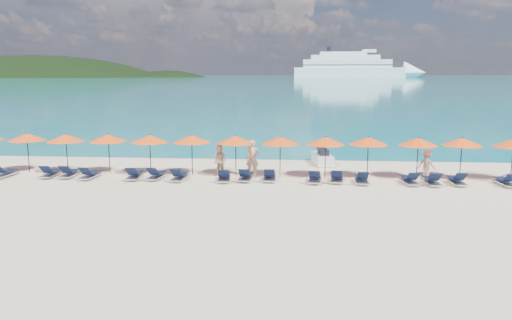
{
  "coord_description": "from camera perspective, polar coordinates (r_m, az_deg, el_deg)",
  "views": [
    {
      "loc": [
        2.03,
        -21.95,
        5.61
      ],
      "look_at": [
        0.0,
        3.0,
        1.2
      ],
      "focal_mm": 35.0,
      "sensor_mm": 36.0,
      "label": 1
    }
  ],
  "objects": [
    {
      "name": "ground",
      "position": [
        22.75,
        -0.61,
        -4.29
      ],
      "size": [
        1400.0,
        1400.0,
        0.0
      ],
      "primitive_type": "plane",
      "color": "beige"
    },
    {
      "name": "sea",
      "position": [
        681.98,
        4.54,
        9.49
      ],
      "size": [
        1600.0,
        1300.0,
        0.01
      ],
      "primitive_type": "cube",
      "color": "#1FA9B2",
      "rests_on": "ground"
    },
    {
      "name": "headland_main",
      "position": [
        639.46,
        -23.66,
        5.25
      ],
      "size": [
        374.0,
        242.0,
        126.5
      ],
      "color": "black",
      "rests_on": "ground"
    },
    {
      "name": "headland_small",
      "position": [
        602.85,
        -10.03,
        5.98
      ],
      "size": [
        162.0,
        126.0,
        85.5
      ],
      "color": "black",
      "rests_on": "ground"
    },
    {
      "name": "cruise_ship",
      "position": [
        556.54,
        11.83,
        10.25
      ],
      "size": [
        140.31,
        23.47,
        39.04
      ],
      "rotation": [
        0.0,
        0.0,
        0.0
      ],
      "color": "white",
      "rests_on": "ground"
    },
    {
      "name": "jetski",
      "position": [
        31.14,
        7.61,
        0.24
      ],
      "size": [
        1.33,
        2.72,
        0.93
      ],
      "rotation": [
        0.0,
        0.0,
        0.14
      ],
      "color": "white",
      "rests_on": "ground"
    },
    {
      "name": "beachgoer_a",
      "position": [
        27.2,
        -0.41,
        0.21
      ],
      "size": [
        0.75,
        0.51,
        1.98
      ],
      "primitive_type": "imported",
      "rotation": [
        0.0,
        0.0,
        -0.06
      ],
      "color": "#DFAB88",
      "rests_on": "ground"
    },
    {
      "name": "beachgoer_b",
      "position": [
        27.13,
        -4.16,
        -0.1
      ],
      "size": [
        0.97,
        0.83,
        1.74
      ],
      "primitive_type": "imported",
      "rotation": [
        0.0,
        0.0,
        -0.49
      ],
      "color": "#DFAB88",
      "rests_on": "ground"
    },
    {
      "name": "beachgoer_c",
      "position": [
        27.9,
        18.94,
        -0.54
      ],
      "size": [
        1.09,
        0.95,
        1.55
      ],
      "primitive_type": "imported",
      "rotation": [
        0.0,
        0.0,
        2.53
      ],
      "color": "#DFAB88",
      "rests_on": "ground"
    },
    {
      "name": "umbrella_1",
      "position": [
        30.93,
        -24.72,
        2.4
      ],
      "size": [
        2.1,
        2.1,
        2.28
      ],
      "color": "black",
      "rests_on": "ground"
    },
    {
      "name": "umbrella_2",
      "position": [
        29.68,
        -20.91,
        2.38
      ],
      "size": [
        2.1,
        2.1,
        2.28
      ],
      "color": "black",
      "rests_on": "ground"
    },
    {
      "name": "umbrella_3",
      "position": [
        28.88,
        -16.53,
        2.43
      ],
      "size": [
        2.1,
        2.1,
        2.28
      ],
      "color": "black",
      "rests_on": "ground"
    },
    {
      "name": "umbrella_4",
      "position": [
        27.97,
        -12.06,
        2.39
      ],
      "size": [
        2.1,
        2.1,
        2.28
      ],
      "color": "black",
      "rests_on": "ground"
    },
    {
      "name": "umbrella_5",
      "position": [
        27.55,
        -7.36,
        2.42
      ],
      "size": [
        2.1,
        2.1,
        2.28
      ],
      "color": "black",
      "rests_on": "ground"
    },
    {
      "name": "umbrella_6",
      "position": [
        27.04,
        -2.33,
        2.35
      ],
      "size": [
        2.1,
        2.1,
        2.28
      ],
      "color": "black",
      "rests_on": "ground"
    },
    {
      "name": "umbrella_7",
      "position": [
        26.72,
        2.79,
        2.25
      ],
      "size": [
        2.1,
        2.1,
        2.28
      ],
      "color": "black",
      "rests_on": "ground"
    },
    {
      "name": "umbrella_8",
      "position": [
        26.78,
        7.97,
        2.18
      ],
      "size": [
        2.1,
        2.1,
        2.28
      ],
      "color": "black",
      "rests_on": "ground"
    },
    {
      "name": "umbrella_9",
      "position": [
        27.16,
        12.72,
        2.14
      ],
      "size": [
        2.1,
        2.1,
        2.28
      ],
      "color": "black",
      "rests_on": "ground"
    },
    {
      "name": "umbrella_10",
      "position": [
        27.57,
        18.06,
        2.01
      ],
      "size": [
        2.1,
        2.1,
        2.28
      ],
      "color": "black",
      "rests_on": "ground"
    },
    {
      "name": "umbrella_11",
      "position": [
        28.35,
        22.49,
        1.95
      ],
      "size": [
        2.1,
        2.1,
        2.28
      ],
      "color": "black",
      "rests_on": "ground"
    },
    {
      "name": "lounger_2",
      "position": [
        30.28,
        -26.77,
        -1.32
      ],
      "size": [
        0.68,
        1.72,
        0.66
      ],
      "rotation": [
        0.0,
        0.0,
        -0.04
      ],
      "color": "silver",
      "rests_on": "ground"
    },
    {
      "name": "lounger_3",
      "position": [
        29.25,
        -22.42,
        -1.36
      ],
      "size": [
        0.68,
        1.72,
        0.66
      ],
      "rotation": [
        0.0,
        0.0,
        0.04
      ],
      "color": "silver",
      "rests_on": "ground"
    },
    {
      "name": "lounger_4",
      "position": [
        28.83,
        -20.53,
        -1.4
      ],
      "size": [
        0.68,
        1.72,
        0.66
      ],
      "rotation": [
        0.0,
        0.0,
        0.04
      ],
      "color": "silver",
      "rests_on": "ground"
    },
    {
      "name": "lounger_5",
      "position": [
        28.07,
        -18.48,
        -1.57
      ],
      "size": [
        0.69,
        1.72,
        0.66
      ],
      "rotation": [
        0.0,
        0.0,
        -0.04
      ],
      "color": "silver",
      "rests_on": "ground"
    },
    {
      "name": "lounger_6",
      "position": [
        27.27,
        -13.73,
        -1.67
      ],
      "size": [
        0.72,
        1.74,
        0.66
      ],
      "rotation": [
        0.0,
        0.0,
        0.06
      ],
      "color": "silver",
      "rests_on": "ground"
    },
    {
      "name": "lounger_7",
      "position": [
        27.04,
        -11.3,
        -1.67
      ],
      "size": [
        0.78,
        1.75,
        0.66
      ],
      "rotation": [
        0.0,
        0.0,
        -0.1
      ],
      "color": "silver",
      "rests_on": "ground"
    },
    {
      "name": "lounger_8",
      "position": [
        26.5,
        -8.74,
        -1.83
      ],
      "size": [
        0.75,
        1.74,
        0.66
      ],
      "rotation": [
        0.0,
        0.0,
        -0.08
      ],
      "color": "silver",
      "rests_on": "ground"
    },
    {
      "name": "lounger_9",
      "position": [
        26.06,
        -3.67,
        -1.93
      ],
      "size": [
        0.78,
        1.75,
        0.66
      ],
      "rotation": [
        0.0,
        0.0,
        0.09
      ],
      "color": "silver",
      "rests_on": "ground"
    },
    {
      "name": "lounger_10",
      "position": [
        26.15,
        -1.2,
        -1.87
      ],
      "size": [
        0.68,
        1.72,
        0.66
      ],
      "rotation": [
        0.0,
        0.0,
        -0.04
      ],
      "color": "silver",
      "rests_on": "ground"
    },
    {
      "name": "lounger_11",
      "position": [
        26.15,
        1.55,
        -1.87
      ],
      "size": [
        0.65,
        1.71,
        0.66
      ],
      "rotation": [
        0.0,
        0.0,
        0.01
      ],
      "color": "silver",
      "rests_on": "ground"
    },
    {
      "name": "lounger_12",
      "position": [
        25.89,
        6.75,
        -2.06
      ],
      "size": [
        0.76,
        1.75,
        0.66
      ],
      "rotation": [
        0.0,
        0.0,
        -0.08
      ],
      "color": "silver",
      "rests_on": "ground"
    },
    {
      "name": "lounger_13",
      "position": [
        26.13,
        9.23,
        -2.01
      ],
      "size": [
        0.79,
        1.75,
        0.66
      ],
      "rotation": [
        0.0,
        0.0,
        -0.1
      ],
      "color": "silver",
      "rests_on": "ground"
    },
    {
      "name": "lounger_14",
      "position": [
        26.06,
        11.98,
        -2.13
      ],
      "size": [
        0.66,
        1.72,
        0.66
      ],
      "rotation": [
        0.0,
        0.0,
        -0.03
      ],
      "color": "silver",
      "rests_on": "ground"
    },
    {
      "name": "lounger_15",
      "position": [
        26.47,
        17.11,
        -2.17
      ],
      "size": [
        0.78,
        1.75,
        0.66
      ],
      "rotation": [
        0.0,
        0.0,
        0.09
      ],
      "color": "silver",
      "rests_on": "ground"
    },
    {
      "name": "lounger_16",
      "position": [
        26.65,
        19.42,
        -2.22
      ],
      "size": [
        0.71,
        1.73,
        0.66
      ],
      "rotation": [
        0.0,
        0.0,
        0.05
      ],
      "color": "silver",
      "rests_on": "ground"
    },
    {
      "name": "lounger_17",
      "position": [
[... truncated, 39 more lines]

